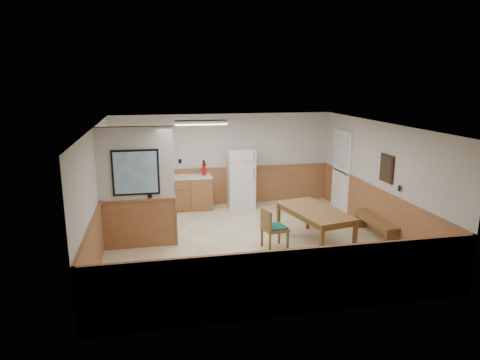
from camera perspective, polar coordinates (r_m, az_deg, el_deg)
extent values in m
plane|color=beige|center=(9.26, 0.99, -8.25)|extent=(6.00, 6.00, 0.00)
cube|color=silver|center=(8.66, 1.06, 7.32)|extent=(6.00, 6.00, 0.02)
cube|color=silver|center=(11.76, -2.15, 2.75)|extent=(6.00, 0.02, 2.50)
cube|color=silver|center=(9.95, 18.13, 0.15)|extent=(0.02, 6.00, 2.50)
cube|color=silver|center=(8.75, -18.54, -1.64)|extent=(0.02, 6.00, 2.50)
cube|color=#A86743|center=(11.90, -2.10, -0.82)|extent=(6.00, 0.04, 1.00)
cube|color=#A86743|center=(10.13, 17.73, -3.99)|extent=(0.04, 6.00, 1.00)
cube|color=#A86743|center=(8.96, -18.06, -6.27)|extent=(0.04, 6.00, 1.00)
cube|color=silver|center=(8.77, -13.77, 2.06)|extent=(1.50, 0.15, 1.50)
cube|color=#A86743|center=(9.09, -13.33, -5.68)|extent=(1.50, 0.17, 1.00)
cube|color=black|center=(8.71, -13.73, 0.98)|extent=(0.92, 0.03, 0.92)
cube|color=silver|center=(8.70, -13.74, 0.96)|extent=(0.84, 0.01, 0.84)
cube|color=brown|center=(11.51, -7.27, -1.78)|extent=(1.40, 0.60, 0.86)
cube|color=brown|center=(11.50, -14.59, -2.12)|extent=(0.06, 0.60, 0.86)
cube|color=brown|center=(11.48, -10.90, -1.95)|extent=(0.06, 0.60, 0.86)
cube|color=beige|center=(11.38, -9.34, 0.31)|extent=(2.20, 0.60, 0.04)
cube|color=beige|center=(11.66, -9.42, 0.97)|extent=(2.20, 0.02, 0.10)
cube|color=white|center=(11.64, 13.37, 1.15)|extent=(0.05, 1.02, 2.15)
cube|color=white|center=(11.63, 13.32, 1.15)|extent=(0.04, 0.90, 2.05)
cube|color=silver|center=(11.52, 13.35, 3.69)|extent=(0.02, 0.76, 0.80)
cube|color=white|center=(11.54, -12.51, 3.75)|extent=(0.80, 0.03, 1.00)
cube|color=white|center=(11.53, -12.51, 3.74)|extent=(0.70, 0.01, 0.90)
cube|color=#321D14|center=(9.63, 18.97, 1.48)|extent=(0.03, 0.50, 0.60)
cube|color=black|center=(9.61, 18.87, 1.48)|extent=(0.01, 0.42, 0.52)
cube|color=white|center=(9.81, -5.22, 7.68)|extent=(1.20, 0.30, 0.08)
cube|color=white|center=(9.82, -5.22, 7.42)|extent=(1.15, 0.25, 0.01)
cube|color=white|center=(11.57, 0.10, 0.30)|extent=(0.73, 0.72, 1.60)
cube|color=silver|center=(11.15, 1.89, 3.24)|extent=(0.03, 0.02, 0.21)
cube|color=silver|center=(11.25, 1.87, 0.75)|extent=(0.03, 0.02, 0.38)
cube|color=brown|center=(9.07, 9.94, -4.06)|extent=(1.27, 1.96, 0.05)
cube|color=brown|center=(9.10, 9.92, -4.51)|extent=(1.15, 1.84, 0.10)
cube|color=brown|center=(8.33, 10.81, -8.43)|extent=(0.08, 0.08, 0.70)
cube|color=brown|center=(9.67, 5.14, -5.15)|extent=(0.08, 0.08, 0.70)
cube|color=brown|center=(8.78, 15.06, -7.51)|extent=(0.08, 0.08, 0.70)
cube|color=brown|center=(10.06, 9.05, -4.53)|extent=(0.08, 0.08, 0.70)
cube|color=brown|center=(9.82, 17.63, -4.99)|extent=(0.35, 1.47, 0.05)
cube|color=brown|center=(9.34, 19.56, -7.56)|extent=(0.30, 0.07, 0.40)
cube|color=brown|center=(10.46, 15.74, -5.05)|extent=(0.30, 0.07, 0.40)
cube|color=brown|center=(8.83, 4.66, -6.49)|extent=(0.53, 0.53, 0.06)
cube|color=#10544F|center=(8.81, 4.67, -6.21)|extent=(0.48, 0.48, 0.03)
cube|color=brown|center=(8.67, 3.50, -5.23)|extent=(0.13, 0.46, 0.40)
cube|color=#10544F|center=(8.59, 2.29, -5.38)|extent=(0.09, 0.39, 0.34)
cube|color=brown|center=(8.66, 4.01, -8.47)|extent=(0.05, 0.05, 0.39)
cube|color=brown|center=(8.99, 2.93, -7.60)|extent=(0.05, 0.05, 0.39)
cube|color=brown|center=(8.82, 6.37, -8.09)|extent=(0.05, 0.05, 0.39)
cube|color=brown|center=(9.15, 5.22, -7.26)|extent=(0.05, 0.05, 0.39)
cylinder|color=#B70915|center=(11.44, -4.83, 1.47)|extent=(0.13, 0.13, 0.33)
cylinder|color=black|center=(11.40, -4.85, 2.48)|extent=(0.06, 0.06, 0.07)
cylinder|color=#167C25|center=(11.40, -13.45, 0.86)|extent=(0.08, 0.08, 0.24)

